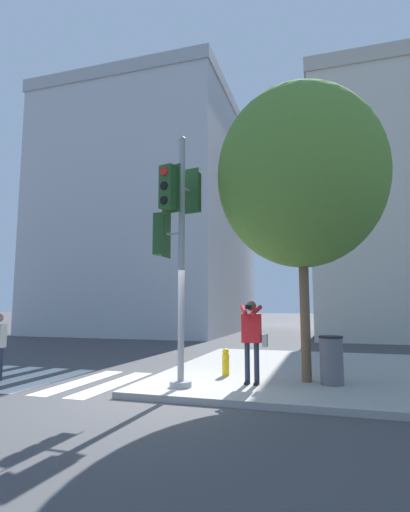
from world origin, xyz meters
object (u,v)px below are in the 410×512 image
(street_tree, at_px, (301,176))
(trash_bin, at_px, (331,360))
(traffic_signal_pole, at_px, (177,229))
(fire_hydrant, at_px, (226,362))
(person_photographer, at_px, (252,334))

(street_tree, xyz_separation_m, trash_bin, (0.52, -0.18, -4.10))
(street_tree, bearing_deg, trash_bin, -18.74)
(traffic_signal_pole, distance_m, fire_hydrant, 3.39)
(traffic_signal_pole, height_order, fire_hydrant, traffic_signal_pole)
(traffic_signal_pole, xyz_separation_m, trash_bin, (3.06, 1.15, -2.76))
(person_photographer, bearing_deg, fire_hydrant, 134.00)
(street_tree, relative_size, trash_bin, 6.73)
(fire_hydrant, relative_size, trash_bin, 0.63)
(traffic_signal_pole, height_order, street_tree, street_tree)
(person_photographer, xyz_separation_m, fire_hydrant, (-0.79, 0.82, -0.73))
(fire_hydrant, bearing_deg, street_tree, -6.14)
(person_photographer, bearing_deg, street_tree, 29.98)
(fire_hydrant, bearing_deg, person_photographer, -46.00)
(traffic_signal_pole, xyz_separation_m, fire_hydrant, (0.67, 1.53, -2.95))
(person_photographer, relative_size, street_tree, 0.26)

